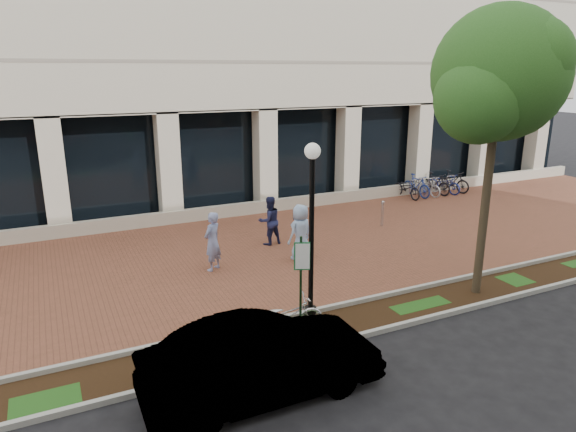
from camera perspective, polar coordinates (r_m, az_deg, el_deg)
name	(u,v)px	position (r m, az deg, el deg)	size (l,w,h in m)	color
ground	(268,252)	(16.76, -2.19, -4.00)	(120.00, 120.00, 0.00)	black
brick_plaza	(268,252)	(16.76, -2.19, -3.98)	(40.00, 9.00, 0.01)	brown
planting_strip	(357,320)	(12.50, 7.63, -11.38)	(40.00, 1.50, 0.01)	black
curb_plaza_side	(340,305)	(13.04, 5.82, -9.84)	(40.00, 0.12, 0.12)	#A4A59C
curb_street_side	(375,332)	(11.94, 9.64, -12.59)	(40.00, 0.12, 0.12)	#A4A59C
parking_sign	(301,275)	(10.93, 1.46, -6.62)	(0.34, 0.07, 2.39)	#163D1B
lamppost	(312,223)	(11.61, 2.63, -0.81)	(0.36, 0.36, 4.19)	black
street_tree	(499,83)	(13.62, 22.42, 13.54)	(3.84, 3.20, 7.23)	#463A28
locked_bicycle	(285,317)	(11.53, -0.32, -11.15)	(0.62, 1.77, 0.93)	silver
pedestrian_left	(213,242)	(15.15, -8.38, -2.82)	(0.65, 0.42, 1.77)	#808EBF
pedestrian_mid	(269,221)	(17.24, -2.08, -0.52)	(0.81, 0.63, 1.66)	#1C2048
pedestrian_right	(301,232)	(15.83, 1.41, -1.82)	(0.86, 0.56, 1.77)	#94B4DC
bollard	(382,213)	(19.62, 10.44, 0.29)	(0.12, 0.12, 1.00)	#B5B5B9
bike_rack_cluster	(430,185)	(25.12, 15.50, 3.38)	(3.59, 1.89, 1.05)	black
sedan_near_curb	(263,360)	(9.54, -2.84, -15.69)	(1.51, 4.34, 1.43)	silver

